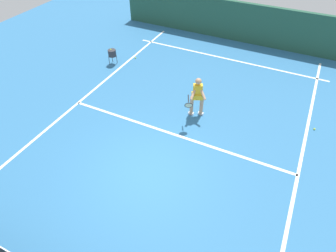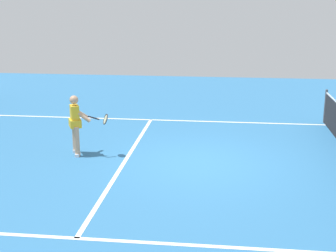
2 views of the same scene
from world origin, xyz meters
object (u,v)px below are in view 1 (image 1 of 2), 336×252
tennis_player (197,96)px  tennis_ball_near (135,58)px  tennis_ball_mid (314,129)px  ball_hopper (112,53)px

tennis_player → tennis_ball_near: size_ratio=23.48×
tennis_ball_near → tennis_ball_mid: 8.42m
tennis_ball_near → tennis_player: bearing=147.2°
tennis_ball_near → tennis_ball_mid: same height
tennis_player → tennis_ball_mid: (-4.04, -1.05, -0.81)m
tennis_ball_near → ball_hopper: bearing=53.6°
tennis_player → tennis_ball_mid: tennis_player is taller
tennis_player → ball_hopper: bearing=-20.5°
tennis_ball_near → ball_hopper: (0.66, 0.89, 0.51)m
tennis_ball_near → ball_hopper: 1.22m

